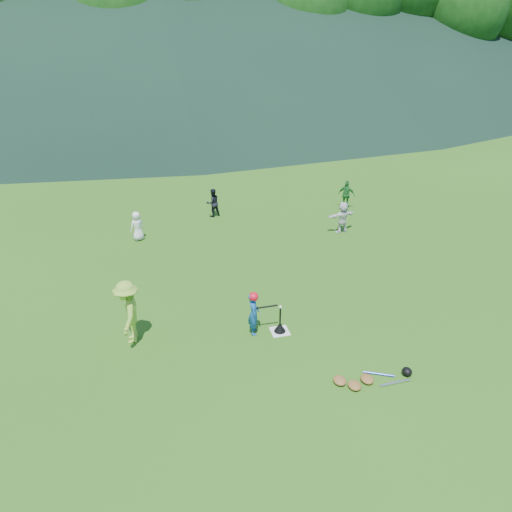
{
  "coord_description": "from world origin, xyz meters",
  "views": [
    {
      "loc": [
        -3.06,
        -9.86,
        7.44
      ],
      "look_at": [
        0.0,
        2.5,
        0.9
      ],
      "focal_mm": 35.0,
      "sensor_mm": 36.0,
      "label": 1
    }
  ],
  "objects_px": {
    "batter_child": "(254,313)",
    "fielder_b": "(213,203)",
    "equipment_pile": "(367,379)",
    "adult_coach": "(128,312)",
    "fielder_a": "(137,226)",
    "batting_tee": "(280,327)",
    "home_plate": "(280,331)",
    "fielder_d": "(343,217)",
    "fielder_c": "(346,195)"
  },
  "relations": [
    {
      "from": "batter_child",
      "to": "adult_coach",
      "type": "relative_size",
      "value": 0.69
    },
    {
      "from": "fielder_d",
      "to": "batting_tee",
      "type": "bearing_deg",
      "value": 43.52
    },
    {
      "from": "home_plate",
      "to": "equipment_pile",
      "type": "distance_m",
      "value": 2.61
    },
    {
      "from": "fielder_c",
      "to": "batting_tee",
      "type": "relative_size",
      "value": 1.67
    },
    {
      "from": "adult_coach",
      "to": "fielder_c",
      "type": "bearing_deg",
      "value": 135.61
    },
    {
      "from": "fielder_b",
      "to": "equipment_pile",
      "type": "relative_size",
      "value": 0.61
    },
    {
      "from": "batting_tee",
      "to": "fielder_c",
      "type": "bearing_deg",
      "value": 56.5
    },
    {
      "from": "batter_child",
      "to": "equipment_pile",
      "type": "distance_m",
      "value": 3.13
    },
    {
      "from": "fielder_c",
      "to": "fielder_a",
      "type": "bearing_deg",
      "value": 43.43
    },
    {
      "from": "batter_child",
      "to": "fielder_d",
      "type": "bearing_deg",
      "value": -30.85
    },
    {
      "from": "fielder_a",
      "to": "fielder_b",
      "type": "bearing_deg",
      "value": -179.38
    },
    {
      "from": "fielder_d",
      "to": "equipment_pile",
      "type": "relative_size",
      "value": 0.63
    },
    {
      "from": "home_plate",
      "to": "equipment_pile",
      "type": "height_order",
      "value": "equipment_pile"
    },
    {
      "from": "adult_coach",
      "to": "fielder_b",
      "type": "distance_m",
      "value": 8.05
    },
    {
      "from": "adult_coach",
      "to": "equipment_pile",
      "type": "height_order",
      "value": "adult_coach"
    },
    {
      "from": "adult_coach",
      "to": "batting_tee",
      "type": "relative_size",
      "value": 2.41
    },
    {
      "from": "home_plate",
      "to": "equipment_pile",
      "type": "xyz_separation_m",
      "value": [
        1.34,
        -2.24,
        0.06
      ]
    },
    {
      "from": "fielder_b",
      "to": "fielder_c",
      "type": "relative_size",
      "value": 0.97
    },
    {
      "from": "home_plate",
      "to": "adult_coach",
      "type": "distance_m",
      "value": 3.75
    },
    {
      "from": "fielder_a",
      "to": "fielder_c",
      "type": "height_order",
      "value": "fielder_c"
    },
    {
      "from": "home_plate",
      "to": "fielder_b",
      "type": "bearing_deg",
      "value": 92.69
    },
    {
      "from": "batter_child",
      "to": "adult_coach",
      "type": "bearing_deg",
      "value": 92.45
    },
    {
      "from": "fielder_b",
      "to": "batter_child",
      "type": "bearing_deg",
      "value": 70.64
    },
    {
      "from": "adult_coach",
      "to": "fielder_a",
      "type": "distance_m",
      "value": 5.89
    },
    {
      "from": "fielder_d",
      "to": "equipment_pile",
      "type": "height_order",
      "value": "fielder_d"
    },
    {
      "from": "home_plate",
      "to": "batting_tee",
      "type": "bearing_deg",
      "value": 0.0
    },
    {
      "from": "adult_coach",
      "to": "batter_child",
      "type": "bearing_deg",
      "value": 88.91
    },
    {
      "from": "fielder_c",
      "to": "home_plate",
      "type": "bearing_deg",
      "value": 92.68
    },
    {
      "from": "adult_coach",
      "to": "fielder_d",
      "type": "distance_m",
      "value": 8.9
    },
    {
      "from": "fielder_c",
      "to": "fielder_d",
      "type": "distance_m",
      "value": 2.37
    },
    {
      "from": "batting_tee",
      "to": "equipment_pile",
      "type": "relative_size",
      "value": 0.38
    },
    {
      "from": "adult_coach",
      "to": "fielder_b",
      "type": "xyz_separation_m",
      "value": [
        3.26,
        7.36,
        -0.27
      ]
    },
    {
      "from": "batter_child",
      "to": "equipment_pile",
      "type": "relative_size",
      "value": 0.63
    },
    {
      "from": "fielder_a",
      "to": "fielder_d",
      "type": "relative_size",
      "value": 0.9
    },
    {
      "from": "batter_child",
      "to": "batting_tee",
      "type": "height_order",
      "value": "batter_child"
    },
    {
      "from": "batter_child",
      "to": "adult_coach",
      "type": "xyz_separation_m",
      "value": [
        -2.98,
        0.41,
        0.25
      ]
    },
    {
      "from": "fielder_d",
      "to": "batting_tee",
      "type": "distance_m",
      "value": 6.59
    },
    {
      "from": "batter_child",
      "to": "fielder_b",
      "type": "height_order",
      "value": "batter_child"
    },
    {
      "from": "fielder_c",
      "to": "equipment_pile",
      "type": "distance_m",
      "value": 10.34
    },
    {
      "from": "batting_tee",
      "to": "fielder_a",
      "type": "bearing_deg",
      "value": 116.94
    },
    {
      "from": "fielder_a",
      "to": "fielder_c",
      "type": "distance_m",
      "value": 8.24
    },
    {
      "from": "adult_coach",
      "to": "batting_tee",
      "type": "distance_m",
      "value": 3.73
    },
    {
      "from": "adult_coach",
      "to": "equipment_pile",
      "type": "distance_m",
      "value": 5.74
    },
    {
      "from": "batter_child",
      "to": "fielder_b",
      "type": "xyz_separation_m",
      "value": [
        0.28,
        7.76,
        -0.02
      ]
    },
    {
      "from": "fielder_a",
      "to": "equipment_pile",
      "type": "distance_m",
      "value": 9.8
    },
    {
      "from": "home_plate",
      "to": "adult_coach",
      "type": "xyz_separation_m",
      "value": [
        -3.63,
        0.54,
        0.81
      ]
    },
    {
      "from": "adult_coach",
      "to": "batting_tee",
      "type": "height_order",
      "value": "adult_coach"
    },
    {
      "from": "fielder_a",
      "to": "batting_tee",
      "type": "distance_m",
      "value": 7.19
    },
    {
      "from": "fielder_a",
      "to": "fielder_b",
      "type": "distance_m",
      "value": 3.25
    },
    {
      "from": "fielder_d",
      "to": "batting_tee",
      "type": "height_order",
      "value": "fielder_d"
    }
  ]
}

